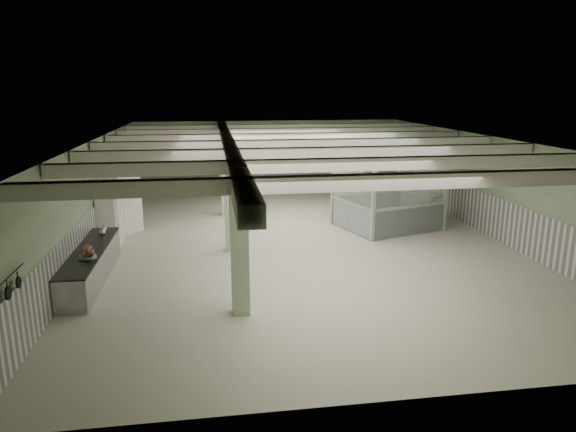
{
  "coord_description": "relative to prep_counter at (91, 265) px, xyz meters",
  "views": [
    {
      "loc": [
        -3.08,
        -17.53,
        5.3
      ],
      "look_at": [
        -0.71,
        -1.73,
        1.3
      ],
      "focal_mm": 32.0,
      "sensor_mm": 36.0,
      "label": 1
    }
  ],
  "objects": [
    {
      "name": "beam_c",
      "position": [
        6.54,
        0.7,
        2.96
      ],
      "size": [
        13.9,
        0.35,
        0.32
      ],
      "primitive_type": "cube",
      "color": "silver",
      "rests_on": "ceiling"
    },
    {
      "name": "floor",
      "position": [
        6.54,
        3.2,
        -0.46
      ],
      "size": [
        20.0,
        20.0,
        0.0
      ],
      "primitive_type": "plane",
      "color": "beige",
      "rests_on": "ground"
    },
    {
      "name": "beam_e",
      "position": [
        6.54,
        5.7,
        2.96
      ],
      "size": [
        13.9,
        0.35,
        0.32
      ],
      "primitive_type": "cube",
      "color": "silver",
      "rests_on": "ceiling"
    },
    {
      "name": "prep_counter",
      "position": [
        0.0,
        0.0,
        0.0
      ],
      "size": [
        0.83,
        4.76,
        0.91
      ],
      "color": "#A9AAAD",
      "rests_on": "floor"
    },
    {
      "name": "hook_rail",
      "position": [
        -0.39,
        -4.4,
        1.39
      ],
      "size": [
        0.02,
        1.2,
        0.02
      ],
      "primitive_type": "cylinder",
      "rotation": [
        1.57,
        0.0,
        0.0
      ],
      "color": "black",
      "rests_on": "wall_left"
    },
    {
      "name": "walkin_cooler",
      "position": [
        -0.08,
        4.2,
        0.7
      ],
      "size": [
        1.09,
        2.53,
        2.32
      ],
      "color": "white",
      "rests_on": "floor"
    },
    {
      "name": "column_a",
      "position": [
        4.04,
        -2.8,
        1.34
      ],
      "size": [
        0.42,
        0.42,
        3.6
      ],
      "primitive_type": "cube",
      "color": "#B2CAA3",
      "rests_on": "floor"
    },
    {
      "name": "skillet_far",
      "position": [
        -0.34,
        -4.3,
        1.17
      ],
      "size": [
        0.03,
        0.24,
        0.24
      ],
      "primitive_type": "cylinder",
      "rotation": [
        0.0,
        1.57,
        0.0
      ],
      "color": "black",
      "rests_on": "hook_rail"
    },
    {
      "name": "column_c",
      "position": [
        4.04,
        7.2,
        1.34
      ],
      "size": [
        0.42,
        0.42,
        3.6
      ],
      "primitive_type": "cube",
      "color": "#B2CAA3",
      "rests_on": "floor"
    },
    {
      "name": "wall_front",
      "position": [
        6.54,
        -6.8,
        1.34
      ],
      "size": [
        14.0,
        0.02,
        3.6
      ],
      "primitive_type": "cube",
      "color": "#A5BF99",
      "rests_on": "floor"
    },
    {
      "name": "wall_left",
      "position": [
        -0.46,
        3.2,
        1.34
      ],
      "size": [
        0.02,
        20.0,
        3.6
      ],
      "primitive_type": "cube",
      "color": "#A5BF99",
      "rests_on": "floor"
    },
    {
      "name": "pendant_front",
      "position": [
        7.04,
        -1.8,
        2.59
      ],
      "size": [
        0.44,
        0.44,
        0.22
      ],
      "primitive_type": "cone",
      "rotation": [
        3.14,
        0.0,
        0.0
      ],
      "color": "#2D3B2C",
      "rests_on": "ceiling"
    },
    {
      "name": "filing_cabinet",
      "position": [
        12.08,
        4.14,
        0.19
      ],
      "size": [
        0.51,
        0.66,
        1.3
      ],
      "primitive_type": "cube",
      "rotation": [
        0.0,
        0.0,
        -0.15
      ],
      "color": "#5F6050",
      "rests_on": "floor"
    },
    {
      "name": "wall_back",
      "position": [
        6.54,
        13.2,
        1.34
      ],
      "size": [
        14.0,
        0.02,
        3.6
      ],
      "primitive_type": "cube",
      "color": "#A5BF99",
      "rests_on": "floor"
    },
    {
      "name": "pendant_mid",
      "position": [
        7.04,
        3.7,
        2.59
      ],
      "size": [
        0.44,
        0.44,
        0.22
      ],
      "primitive_type": "cone",
      "rotation": [
        3.14,
        0.0,
        0.0
      ],
      "color": "#2D3B2C",
      "rests_on": "ceiling"
    },
    {
      "name": "pitcher_near",
      "position": [
        0.09,
        1.37,
        0.58
      ],
      "size": [
        0.26,
        0.28,
        0.28
      ],
      "primitive_type": null,
      "rotation": [
        0.0,
        0.0,
        -0.36
      ],
      "color": "#A9AAAD",
      "rests_on": "prep_counter"
    },
    {
      "name": "beam_d",
      "position": [
        6.54,
        3.2,
        2.96
      ],
      "size": [
        13.9,
        0.35,
        0.32
      ],
      "primitive_type": "cube",
      "color": "silver",
      "rests_on": "ceiling"
    },
    {
      "name": "wainscot_back",
      "position": [
        6.54,
        13.18,
        0.29
      ],
      "size": [
        13.9,
        0.05,
        1.5
      ],
      "primitive_type": "cube",
      "color": "white",
      "rests_on": "floor"
    },
    {
      "name": "girder",
      "position": [
        4.04,
        3.2,
        2.92
      ],
      "size": [
        0.45,
        19.9,
        0.4
      ],
      "primitive_type": "cube",
      "color": "silver",
      "rests_on": "ceiling"
    },
    {
      "name": "orange_bowl",
      "position": [
        -0.06,
        0.01,
        0.48
      ],
      "size": [
        0.27,
        0.27,
        0.08
      ],
      "primitive_type": "cylinder",
      "rotation": [
        0.0,
        0.0,
        0.26
      ],
      "color": "#B2B2B7",
      "rests_on": "prep_counter"
    },
    {
      "name": "guard_booth",
      "position": [
        10.17,
        4.3,
        1.44
      ],
      "size": [
        4.29,
        3.93,
        2.87
      ],
      "rotation": [
        0.0,
        0.0,
        0.31
      ],
      "color": "#91A987",
      "rests_on": "floor"
    },
    {
      "name": "column_d",
      "position": [
        4.04,
        11.2,
        1.34
      ],
      "size": [
        0.42,
        0.42,
        3.6
      ],
      "primitive_type": "cube",
      "color": "#B2CAA3",
      "rests_on": "floor"
    },
    {
      "name": "ceiling",
      "position": [
        6.54,
        3.2,
        3.14
      ],
      "size": [
        14.0,
        20.0,
        0.02
      ],
      "primitive_type": "cube",
      "color": "silver",
      "rests_on": "wall_back"
    },
    {
      "name": "skillet_near",
      "position": [
        -0.34,
        -4.84,
        1.17
      ],
      "size": [
        0.04,
        0.27,
        0.27
      ],
      "primitive_type": "cylinder",
      "rotation": [
        0.0,
        1.57,
        0.0
      ],
      "color": "black",
      "rests_on": "hook_rail"
    },
    {
      "name": "veg_colander",
      "position": [
        0.13,
        -0.82,
        0.55
      ],
      "size": [
        0.64,
        0.64,
        0.23
      ],
      "primitive_type": null,
      "rotation": [
        0.0,
        0.0,
        -0.35
      ],
      "color": "#3D3D42",
      "rests_on": "prep_counter"
    },
    {
      "name": "wainscot_left",
      "position": [
        -0.43,
        3.2,
        0.29
      ],
      "size": [
        0.05,
        19.9,
        1.5
      ],
      "primitive_type": "cube",
      "color": "white",
      "rests_on": "floor"
    },
    {
      "name": "beam_b",
      "position": [
        6.54,
        -1.8,
        2.96
      ],
      "size": [
        13.9,
        0.35,
        0.32
      ],
      "primitive_type": "cube",
      "color": "silver",
      "rests_on": "ceiling"
    },
    {
      "name": "pendant_back",
      "position": [
        7.04,
        8.7,
        2.59
      ],
      "size": [
        0.44,
        0.44,
        0.22
      ],
      "primitive_type": "cone",
      "rotation": [
        3.14,
        0.0,
        0.0
      ],
      "color": "#2D3B2C",
      "rests_on": "ceiling"
    },
    {
      "name": "column_b",
      "position": [
        4.04,
        2.2,
        1.34
      ],
      "size": [
        0.42,
        0.42,
        3.6
      ],
      "primitive_type": "cube",
      "color": "#B2CAA3",
      "rests_on": "floor"
    },
    {
      "name": "beam_a",
      "position": [
        6.54,
        -4.3,
        2.96
      ],
      "size": [
        13.9,
        0.35,
        0.32
      ],
      "primitive_type": "cube",
      "color": "silver",
      "rests_on": "ceiling"
    },
    {
      "name": "beam_f",
      "position": [
        6.54,
        8.2,
        2.96
      ],
      "size": [
        13.9,
        0.35,
        0.32
      ],
      "primitive_type": "cube",
      "color": "silver",
      "rests_on": "ceiling"
    },
    {
      "name": "wainscot_right",
      "position": [
        13.52,
        3.2,
        0.29
      ],
      "size": [
        0.05,
        19.9,
        1.5
      ],
      "primitive_type": "cube",
      "color": "white",
      "rests_on": "floor"
    },
    {
      "name": "pitcher_far",
      "position": [
        0.07,
        1.78,
        0.56
      ],
      "size": [
        0.16,
        0.19,
        0.24
      ],
      "primitive_type": null,
      "rotation": [
        0.0,
        0.0,
        -0.01
      ],
      "color": "#A9AAAD",
      "rests_on": "prep_counter"
    },
    {
      "name": "beam_g",
      "position": [
        6.54,
        10.7,
        2.96
      ],
      "size": [
        13.9,
        0.35,
        0.32
      ],
      "primitive_type": "cube",
      "color": "silver",
      "rests_on": "ceiling"
    },
    {
      "name": "wall_right",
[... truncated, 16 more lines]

